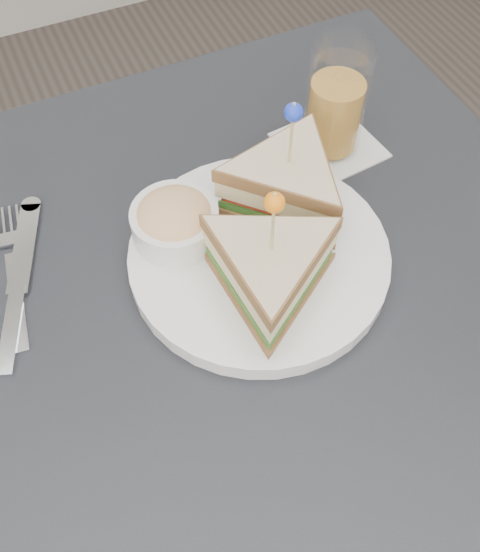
% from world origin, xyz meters
% --- Properties ---
extents(ground_plane, '(3.50, 3.50, 0.00)m').
position_xyz_m(ground_plane, '(0.00, 0.00, 0.00)').
color(ground_plane, '#3F3833').
extents(table, '(0.80, 0.80, 0.75)m').
position_xyz_m(table, '(0.00, 0.00, 0.67)').
color(table, black).
rests_on(table, ground).
extents(plate_meal, '(0.31, 0.30, 0.16)m').
position_xyz_m(plate_meal, '(0.06, 0.05, 0.79)').
color(plate_meal, white).
rests_on(plate_meal, table).
extents(cutlery_fork, '(0.05, 0.19, 0.01)m').
position_xyz_m(cutlery_fork, '(-0.19, 0.15, 0.75)').
color(cutlery_fork, white).
rests_on(cutlery_fork, table).
extents(cutlery_knife, '(0.10, 0.21, 0.01)m').
position_xyz_m(cutlery_knife, '(-0.19, 0.12, 0.75)').
color(cutlery_knife, silver).
rests_on(cutlery_knife, table).
extents(drink_set, '(0.12, 0.12, 0.14)m').
position_xyz_m(drink_set, '(0.20, 0.17, 0.81)').
color(drink_set, silver).
rests_on(drink_set, table).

